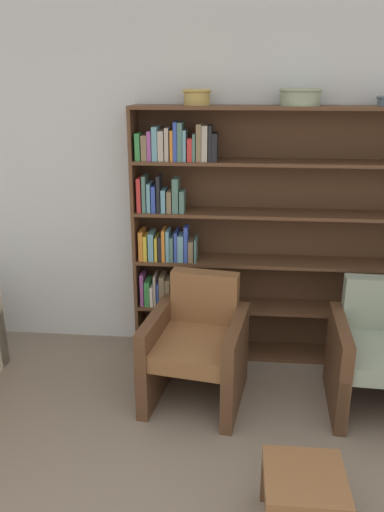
{
  "coord_description": "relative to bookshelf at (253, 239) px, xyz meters",
  "views": [
    {
      "loc": [
        0.17,
        -0.98,
        2.12
      ],
      "look_at": [
        -0.14,
        2.36,
        0.95
      ],
      "focal_mm": 35.0,
      "sensor_mm": 36.0,
      "label": 1
    }
  ],
  "objects": [
    {
      "name": "wall_back",
      "position": [
        -0.3,
        0.17,
        0.39
      ],
      "size": [
        12.0,
        0.06,
        2.75
      ],
      "color": "silver",
      "rests_on": "ground"
    },
    {
      "name": "bookshelf",
      "position": [
        0.0,
        0.0,
        0.0
      ],
      "size": [
        2.31,
        0.3,
        1.97
      ],
      "color": "brown",
      "rests_on": "ground"
    },
    {
      "name": "footstool",
      "position": [
        0.24,
        -1.75,
        -0.7
      ],
      "size": [
        0.39,
        0.39,
        0.34
      ],
      "color": "brown",
      "rests_on": "ground"
    },
    {
      "name": "bowl_cream",
      "position": [
        0.28,
        -0.02,
        1.05
      ],
      "size": [
        0.3,
        0.3,
        0.12
      ],
      "color": "gray",
      "rests_on": "bookshelf"
    },
    {
      "name": "bowl_copper",
      "position": [
        -0.44,
        -0.02,
        1.05
      ],
      "size": [
        0.21,
        0.21,
        0.11
      ],
      "color": "tan",
      "rests_on": "bookshelf"
    },
    {
      "name": "armchair_cushioned",
      "position": [
        0.86,
        -0.65,
        -0.59
      ],
      "size": [
        0.68,
        0.71,
        0.86
      ],
      "rotation": [
        0.0,
        0.0,
        3.09
      ],
      "color": "brown",
      "rests_on": "ground"
    },
    {
      "name": "armchair_leather",
      "position": [
        -0.38,
        -0.65,
        -0.59
      ],
      "size": [
        0.74,
        0.77,
        0.86
      ],
      "rotation": [
        0.0,
        0.0,
        2.99
      ],
      "color": "brown",
      "rests_on": "ground"
    }
  ]
}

